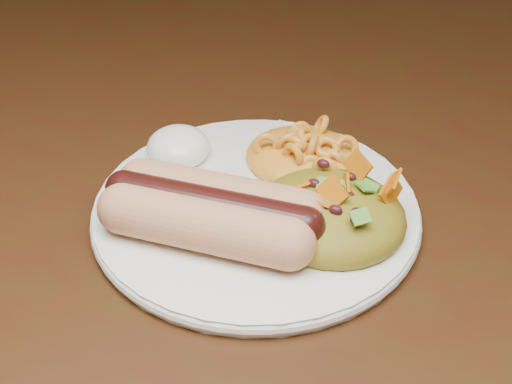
% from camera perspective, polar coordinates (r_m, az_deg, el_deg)
% --- Properties ---
extents(table, '(1.60, 0.90, 0.75)m').
position_cam_1_polar(table, '(0.63, 11.72, -3.61)').
color(table, '#34130A').
rests_on(table, floor).
extents(plate, '(0.23, 0.23, 0.01)m').
position_cam_1_polar(plate, '(0.49, 0.00, -1.47)').
color(plate, white).
rests_on(plate, table).
extents(hotdog, '(0.13, 0.08, 0.03)m').
position_cam_1_polar(hotdog, '(0.45, -3.55, -1.48)').
color(hotdog, tan).
rests_on(hotdog, plate).
extents(mac_and_cheese, '(0.10, 0.10, 0.03)m').
position_cam_1_polar(mac_and_cheese, '(0.52, 3.95, 3.91)').
color(mac_and_cheese, orange).
rests_on(mac_and_cheese, plate).
extents(sour_cream, '(0.06, 0.06, 0.03)m').
position_cam_1_polar(sour_cream, '(0.53, -6.28, 4.16)').
color(sour_cream, white).
rests_on(sour_cream, plate).
extents(taco_salad, '(0.10, 0.10, 0.04)m').
position_cam_1_polar(taco_salad, '(0.46, 6.01, -0.91)').
color(taco_salad, '#B3710B').
rests_on(taco_salad, plate).
extents(fork, '(0.05, 0.14, 0.00)m').
position_cam_1_polar(fork, '(0.53, -1.26, 1.46)').
color(fork, white).
rests_on(fork, table).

